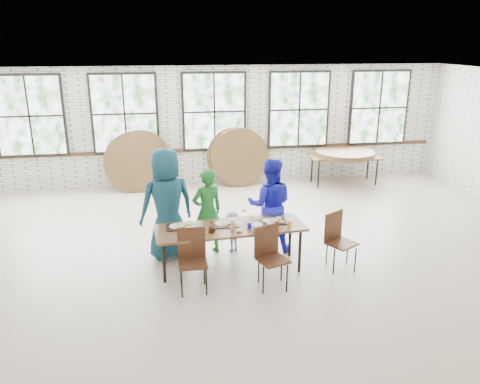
# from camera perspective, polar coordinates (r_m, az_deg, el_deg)

# --- Properties ---
(room) EXTENTS (12.00, 12.00, 12.00)m
(room) POSITION_cam_1_polar(r_m,az_deg,el_deg) (11.94, -3.15, 9.54)
(room) COLOR #C5B29C
(room) RESTS_ON ground
(dining_table) EXTENTS (2.46, 0.99, 0.74)m
(dining_table) POSITION_cam_1_polar(r_m,az_deg,el_deg) (7.55, -1.17, -4.60)
(dining_table) COLOR brown
(dining_table) RESTS_ON ground
(chair_near_left) EXTENTS (0.42, 0.41, 0.95)m
(chair_near_left) POSITION_cam_1_polar(r_m,az_deg,el_deg) (7.06, -5.85, -7.53)
(chair_near_left) COLOR #452617
(chair_near_left) RESTS_ON ground
(chair_near_right) EXTENTS (0.53, 0.52, 0.95)m
(chair_near_right) POSITION_cam_1_polar(r_m,az_deg,el_deg) (7.13, 3.62, -7.22)
(chair_near_right) COLOR #452617
(chair_near_right) RESTS_ON ground
(chair_spare) EXTENTS (0.57, 0.56, 0.95)m
(chair_spare) POSITION_cam_1_polar(r_m,az_deg,el_deg) (7.81, 11.79, -5.22)
(chair_spare) COLOR #452617
(chair_spare) RESTS_ON ground
(adult_teal) EXTENTS (1.08, 0.87, 1.91)m
(adult_teal) POSITION_cam_1_polar(r_m,az_deg,el_deg) (8.00, -8.90, -1.44)
(adult_teal) COLOR navy
(adult_teal) RESTS_ON ground
(adult_green) EXTENTS (0.66, 0.55, 1.55)m
(adult_green) POSITION_cam_1_polar(r_m,az_deg,el_deg) (8.09, -4.00, -2.42)
(adult_green) COLOR #1D6C27
(adult_green) RESTS_ON ground
(toddler) EXTENTS (0.54, 0.44, 0.73)m
(toddler) POSITION_cam_1_polar(r_m,az_deg,el_deg) (8.28, -0.89, -4.89)
(toddler) COLOR #1B123A
(toddler) RESTS_ON ground
(adult_blue) EXTENTS (0.93, 0.80, 1.67)m
(adult_blue) POSITION_cam_1_polar(r_m,az_deg,el_deg) (8.23, 3.66, -1.58)
(adult_blue) COLOR #1C21CA
(adult_blue) RESTS_ON ground
(storage_table) EXTENTS (1.86, 0.92, 0.74)m
(storage_table) POSITION_cam_1_polar(r_m,az_deg,el_deg) (12.41, 12.65, 4.08)
(storage_table) COLOR brown
(storage_table) RESTS_ON ground
(tabletop_clutter) EXTENTS (1.98, 0.56, 0.11)m
(tabletop_clutter) POSITION_cam_1_polar(r_m,az_deg,el_deg) (7.50, -0.53, -4.12)
(tabletop_clutter) COLOR black
(tabletop_clutter) RESTS_ON dining_table
(round_tops_stacked) EXTENTS (1.50, 1.50, 0.13)m
(round_tops_stacked) POSITION_cam_1_polar(r_m,az_deg,el_deg) (12.38, 12.69, 4.61)
(round_tops_stacked) COLOR brown
(round_tops_stacked) RESTS_ON storage_table
(round_tops_leaning) EXTENTS (4.12, 0.42, 1.49)m
(round_tops_leaning) POSITION_cam_1_polar(r_m,az_deg,el_deg) (11.82, -6.28, 3.96)
(round_tops_leaning) COLOR brown
(round_tops_leaning) RESTS_ON ground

